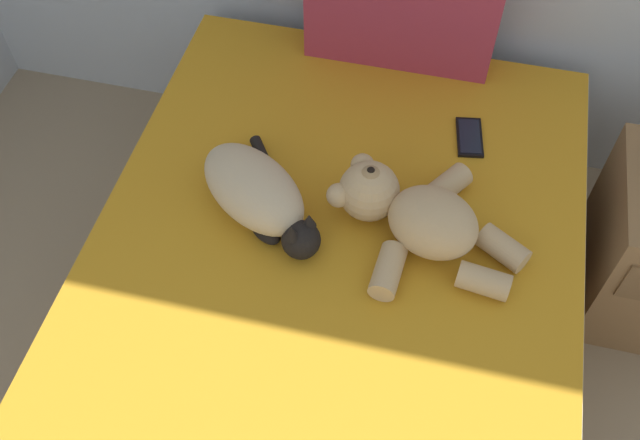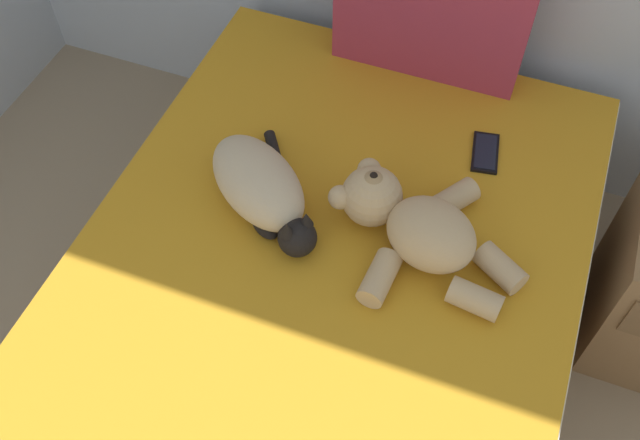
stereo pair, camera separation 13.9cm
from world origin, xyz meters
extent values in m
cube|color=olive|center=(1.55, 2.92, 0.16)|extent=(1.30, 2.07, 0.32)
cube|color=white|center=(1.55, 2.92, 0.41)|extent=(1.26, 2.01, 0.17)
cube|color=orange|center=(1.55, 2.98, 0.51)|extent=(1.25, 1.86, 0.02)
ellipsoid|color=#C6B293|center=(1.32, 3.18, 0.59)|extent=(0.39, 0.35, 0.15)
sphere|color=black|center=(1.47, 3.07, 0.57)|extent=(0.10, 0.10, 0.10)
cone|color=black|center=(1.49, 3.09, 0.62)|extent=(0.04, 0.04, 0.04)
cone|color=black|center=(1.46, 3.05, 0.62)|extent=(0.04, 0.04, 0.04)
cylinder|color=black|center=(1.30, 3.33, 0.53)|extent=(0.12, 0.15, 0.03)
ellipsoid|color=black|center=(1.37, 3.10, 0.54)|extent=(0.11, 0.10, 0.04)
ellipsoid|color=tan|center=(1.78, 3.18, 0.60)|extent=(0.28, 0.26, 0.16)
sphere|color=tan|center=(1.61, 3.24, 0.60)|extent=(0.16, 0.16, 0.16)
sphere|color=#9E7F58|center=(1.61, 3.24, 0.65)|extent=(0.06, 0.06, 0.06)
sphere|color=black|center=(1.61, 3.24, 0.68)|extent=(0.02, 0.02, 0.02)
sphere|color=tan|center=(1.54, 3.20, 0.60)|extent=(0.06, 0.06, 0.06)
sphere|color=tan|center=(1.58, 3.31, 0.60)|extent=(0.06, 0.06, 0.06)
cylinder|color=tan|center=(1.70, 3.04, 0.55)|extent=(0.08, 0.14, 0.07)
cylinder|color=tan|center=(1.93, 3.07, 0.55)|extent=(0.13, 0.08, 0.07)
cylinder|color=tan|center=(1.80, 3.34, 0.55)|extent=(0.13, 0.15, 0.07)
cylinder|color=tan|center=(1.97, 3.18, 0.55)|extent=(0.14, 0.12, 0.07)
cube|color=black|center=(1.85, 3.56, 0.52)|extent=(0.10, 0.16, 0.01)
cube|color=black|center=(1.85, 3.56, 0.53)|extent=(0.08, 0.14, 0.00)
camera|label=1|loc=(1.75, 2.12, 2.01)|focal=39.60mm
camera|label=2|loc=(1.88, 2.16, 2.01)|focal=39.60mm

